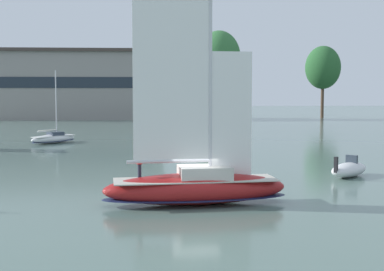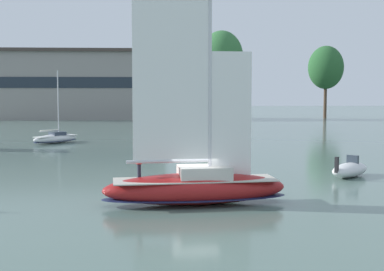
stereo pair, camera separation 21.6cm
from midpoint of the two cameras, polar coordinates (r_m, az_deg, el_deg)
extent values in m
plane|color=slate|center=(29.55, 0.16, -7.33)|extent=(400.00, 400.00, 0.00)
cube|color=gray|center=(123.80, -12.95, 5.14)|extent=(41.70, 12.49, 14.73)
cube|color=#1E2833|center=(117.59, -13.45, 5.52)|extent=(37.53, 0.10, 2.36)
cube|color=#423833|center=(124.12, -13.02, 8.71)|extent=(42.90, 13.69, 0.70)
cylinder|color=brown|center=(120.31, 2.82, 4.30)|extent=(0.85, 0.85, 10.64)
ellipsoid|color=#336B38|center=(120.55, 2.84, 8.36)|extent=(9.58, 9.58, 11.71)
cylinder|color=#4C3828|center=(127.53, 13.68, 3.83)|extent=(0.72, 0.72, 8.99)
ellipsoid|color=#285B2D|center=(127.64, 13.74, 7.06)|extent=(8.09, 8.09, 9.89)
ellipsoid|color=maroon|center=(29.39, 0.16, -5.69)|extent=(10.33, 3.78, 1.72)
ellipsoid|color=#19234C|center=(29.48, 0.16, -6.59)|extent=(10.43, 3.82, 0.21)
cube|color=#BCB7A8|center=(29.30, 0.16, -4.72)|extent=(9.08, 3.22, 0.06)
cube|color=beige|center=(29.33, 1.14, -3.96)|extent=(3.01, 2.24, 0.71)
cylinder|color=silver|center=(29.09, 1.75, 7.74)|extent=(0.20, 0.20, 12.63)
cylinder|color=silver|center=(28.95, -2.70, -2.76)|extent=(4.54, 0.61, 0.17)
cube|color=white|center=(28.76, -2.38, 7.53)|extent=(4.17, 0.43, 10.35)
cube|color=white|center=(29.33, 4.06, 2.16)|extent=(2.21, 0.24, 6.95)
cylinder|color=#232838|center=(29.23, -5.83, -3.87)|extent=(0.22, 0.22, 0.85)
cylinder|color=red|center=(29.13, -5.84, -2.41)|extent=(0.37, 0.37, 0.65)
sphere|color=tan|center=(29.08, -5.85, -1.54)|extent=(0.24, 0.24, 0.24)
ellipsoid|color=silver|center=(66.11, -14.65, -0.33)|extent=(5.41, 5.88, 1.06)
ellipsoid|color=#19234C|center=(66.13, -14.65, -0.58)|extent=(5.46, 5.94, 0.13)
cube|color=silver|center=(66.08, -14.66, -0.05)|extent=(4.71, 5.13, 0.06)
cube|color=#333D4C|center=(66.25, -14.45, 0.18)|extent=(2.07, 2.13, 0.44)
cylinder|color=silver|center=(66.19, -14.39, 3.37)|extent=(0.13, 0.13, 7.82)
cylinder|color=silver|center=(65.47, -15.29, 0.47)|extent=(1.92, 2.20, 0.11)
cylinder|color=silver|center=(65.47, -15.29, 0.53)|extent=(1.78, 2.03, 0.17)
ellipsoid|color=silver|center=(40.39, 16.24, -3.52)|extent=(4.25, 4.22, 1.03)
cube|color=black|center=(38.51, 14.95, -3.04)|extent=(0.31, 0.31, 1.13)
cube|color=#28333D|center=(40.68, 16.53, -2.45)|extent=(0.77, 0.78, 0.62)
camera|label=1|loc=(0.11, -90.19, -0.02)|focal=50.00mm
camera|label=2|loc=(0.11, 89.81, 0.02)|focal=50.00mm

